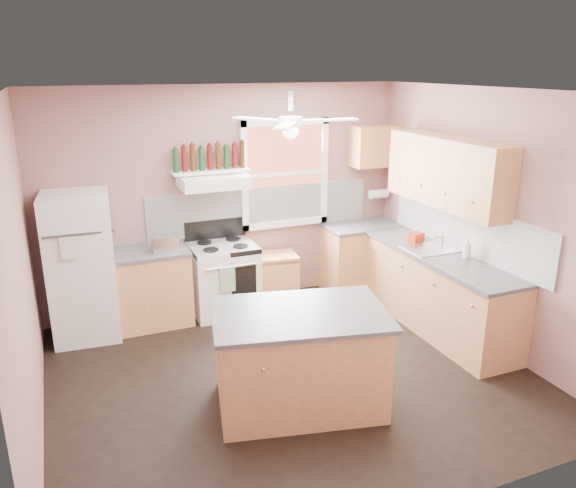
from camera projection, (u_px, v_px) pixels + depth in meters
name	position (u px, v px, depth m)	size (l,w,h in m)	color
floor	(290.00, 374.00, 5.53)	(4.50, 4.50, 0.00)	black
ceiling	(291.00, 91.00, 4.70)	(4.50, 4.50, 0.00)	white
wall_back	(227.00, 198.00, 6.89)	(4.50, 0.05, 2.70)	#8C625D
wall_right	(488.00, 219.00, 5.95)	(0.05, 4.00, 2.70)	#8C625D
wall_left	(16.00, 279.00, 4.28)	(0.05, 4.00, 2.70)	#8C625D
backsplash_back	(262.00, 209.00, 7.08)	(2.90, 0.03, 0.55)	white
backsplash_right	(465.00, 228.00, 6.25)	(0.03, 2.60, 0.55)	white
window_view	(284.00, 174.00, 7.05)	(1.00, 0.02, 1.20)	brown
window_frame	(285.00, 174.00, 7.03)	(1.16, 0.07, 1.36)	white
refrigerator	(82.00, 267.00, 6.09)	(0.69, 0.67, 1.63)	white
base_cabinet_left	(149.00, 289.00, 6.50)	(0.90, 0.60, 0.86)	#A77545
counter_left	(146.00, 252.00, 6.36)	(0.92, 0.62, 0.04)	#47474A
toaster	(165.00, 244.00, 6.30)	(0.28, 0.16, 0.18)	silver
stove	(224.00, 279.00, 6.81)	(0.77, 0.64, 0.86)	white
range_hood	(214.00, 181.00, 6.49)	(0.78, 0.50, 0.14)	white
bottle_shelf	(210.00, 171.00, 6.56)	(0.90, 0.26, 0.03)	white
cart	(272.00, 278.00, 7.15)	(0.63, 0.42, 0.63)	#A77545
base_cabinet_corner	(361.00, 258.00, 7.53)	(1.00, 0.60, 0.86)	#A77545
base_cabinet_right	(438.00, 293.00, 6.37)	(0.60, 2.20, 0.86)	#A77545
counter_corner	(363.00, 226.00, 7.39)	(1.02, 0.62, 0.04)	#47474A
counter_right	(441.00, 256.00, 6.23)	(0.62, 2.22, 0.04)	#47474A
sink	(430.00, 250.00, 6.40)	(0.55, 0.45, 0.03)	silver
faucet	(442.00, 242.00, 6.44)	(0.03, 0.03, 0.14)	silver
upper_cabinet_right	(447.00, 172.00, 6.18)	(0.33, 1.80, 0.76)	#A77545
upper_cabinet_corner	(374.00, 146.00, 7.27)	(0.60, 0.33, 0.52)	#A77545
paper_towel	(379.00, 194.00, 7.54)	(0.12, 0.12, 0.26)	white
island	(299.00, 361.00, 4.93)	(1.41, 0.89, 0.86)	#A77545
island_top	(300.00, 314.00, 4.79)	(1.49, 0.98, 0.04)	#47474A
ceiling_fan_hub	(291.00, 121.00, 4.78)	(0.20, 0.20, 0.08)	white
soap_bottle	(467.00, 248.00, 6.05)	(0.09, 0.09, 0.24)	silver
red_caddy	(416.00, 237.00, 6.68)	(0.18, 0.12, 0.10)	red
wine_bottles	(210.00, 157.00, 6.51)	(0.86, 0.06, 0.31)	#143819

